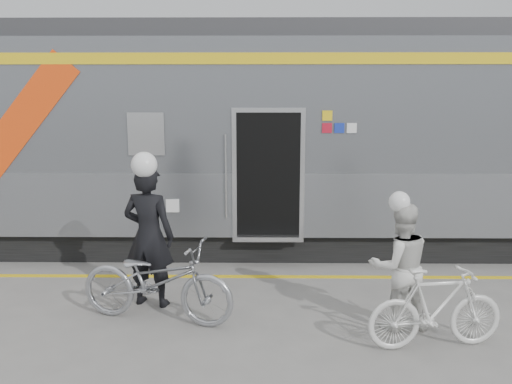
{
  "coord_description": "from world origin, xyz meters",
  "views": [
    {
      "loc": [
        0.87,
        -6.14,
        3.01
      ],
      "look_at": [
        0.78,
        1.6,
        1.5
      ],
      "focal_mm": 38.0,
      "sensor_mm": 36.0,
      "label": 1
    }
  ],
  "objects_px": {
    "man": "(149,236)",
    "woman": "(400,266)",
    "bicycle_left": "(157,281)",
    "bicycle_right": "(436,308)"
  },
  "relations": [
    {
      "from": "man",
      "to": "bicycle_left",
      "type": "distance_m",
      "value": 0.74
    },
    {
      "from": "man",
      "to": "bicycle_right",
      "type": "relative_size",
      "value": 1.22
    },
    {
      "from": "bicycle_right",
      "to": "woman",
      "type": "bearing_deg",
      "value": 20.39
    },
    {
      "from": "man",
      "to": "bicycle_left",
      "type": "height_order",
      "value": "man"
    },
    {
      "from": "man",
      "to": "woman",
      "type": "distance_m",
      "value": 3.36
    },
    {
      "from": "woman",
      "to": "bicycle_right",
      "type": "bearing_deg",
      "value": 110.39
    },
    {
      "from": "woman",
      "to": "bicycle_left",
      "type": "bearing_deg",
      "value": -11.17
    },
    {
      "from": "man",
      "to": "bicycle_right",
      "type": "bearing_deg",
      "value": 174.27
    },
    {
      "from": "man",
      "to": "bicycle_right",
      "type": "xyz_separation_m",
      "value": [
        3.57,
        -1.26,
        -0.5
      ]
    },
    {
      "from": "man",
      "to": "woman",
      "type": "bearing_deg",
      "value": -178.55
    }
  ]
}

